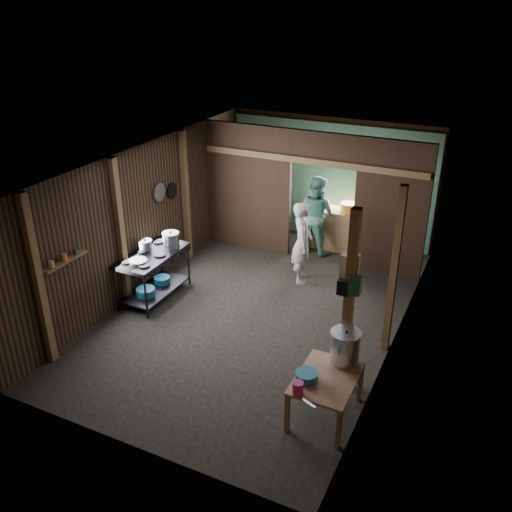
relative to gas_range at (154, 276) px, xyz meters
The scene contains 42 objects.
floor 1.97m from the gas_range, 12.68° to the left, with size 4.50×7.00×0.00m, color black.
ceiling 2.91m from the gas_range, 12.68° to the left, with size 4.50×7.00×0.00m, color #312F2E.
wall_back 4.44m from the gas_range, 64.39° to the left, with size 4.50×0.00×2.60m, color #4A3523.
wall_front 3.71m from the gas_range, 58.58° to the right, with size 4.50×0.00×2.60m, color #4A3523.
wall_left 1.04m from the gas_range, 131.19° to the left, with size 0.00×7.00×2.60m, color #4A3523.
wall_right 4.24m from the gas_range, ahead, with size 0.00×7.00×2.60m, color #4A3523.
partition_left 2.82m from the gas_range, 78.05° to the left, with size 1.85×0.10×2.60m, color #442F22.
partition_right 4.43m from the gas_range, 37.20° to the left, with size 1.35×0.10×2.60m, color #442F22.
partition_header 3.87m from the gas_range, 50.92° to the left, with size 1.30×0.10×0.60m, color #442F22.
turquoise_panel 4.38m from the gas_range, 64.05° to the left, with size 4.40×0.06×2.50m, color #5FB0A5.
back_counter 4.02m from the gas_range, 57.12° to the left, with size 1.20×0.50×0.85m, color olive.
wall_clock 4.62m from the gas_range, 60.87° to the left, with size 0.20×0.20×0.03m, color beige.
post_left_a 2.37m from the gas_range, 97.85° to the right, with size 0.10×0.12×2.60m, color olive.
post_left_b 1.00m from the gas_range, 128.50° to the right, with size 0.10×0.12×2.60m, color olive.
post_left_c 1.87m from the gas_range, 100.47° to the left, with size 0.10×0.12×2.60m, color olive.
post_right 4.16m from the gas_range, ahead, with size 0.10×0.12×2.60m, color olive.
post_free 3.93m from the gas_range, 13.23° to the right, with size 0.12×0.12×2.60m, color olive.
cross_beam 3.58m from the gas_range, 53.84° to the left, with size 4.40×0.12×0.12m, color olive.
pan_lid_big 1.51m from the gas_range, 111.85° to the left, with size 0.34×0.34×0.03m, color gray.
pan_lid_small 1.70m from the gas_range, 105.10° to the left, with size 0.30×0.30×0.03m, color black.
wall_shelf 1.96m from the gas_range, 99.15° to the right, with size 0.14×0.80×0.03m, color olive.
jar_white 2.21m from the gas_range, 97.98° to the right, with size 0.07×0.07×0.10m, color beige.
jar_yellow 1.99m from the gas_range, 99.15° to the right, with size 0.08×0.08×0.10m, color #FA9E28.
jar_green 1.81m from the gas_range, 100.50° to the right, with size 0.06×0.06×0.10m, color #1E4730.
bag_white 4.00m from the gas_range, 12.22° to the right, with size 0.22×0.15×0.32m, color beige.
bag_green 4.09m from the gas_range, 13.85° to the right, with size 0.16×0.12×0.24m, color #1E4730.
bag_black 3.95m from the gas_range, 14.66° to the right, with size 0.14×0.10×0.20m, color black.
gas_range is the anchor object (origin of this frame).
prep_table 4.03m from the gas_range, 23.00° to the right, with size 0.73×1.00×0.59m, color tan, non-canonical shape.
stove_pot_large 0.68m from the gas_range, 64.83° to the left, with size 0.30×0.30×0.31m, color #B3B3BE, non-canonical shape.
stove_pot_med 0.54m from the gas_range, 158.16° to the left, with size 0.24×0.24×0.21m, color #B3B3BE, non-canonical shape.
frying_pan 0.59m from the gas_range, 90.00° to the right, with size 0.31×0.53×0.07m, color gray, non-canonical shape.
blue_tub_front 0.32m from the gas_range, 90.00° to the right, with size 0.32×0.32×0.13m, color #1A6C9A.
blue_tub_back 0.31m from the gas_range, 90.00° to the left, with size 0.29×0.29×0.12m, color #1A6C9A.
stock_pot 3.99m from the gas_range, 16.95° to the right, with size 0.40×0.40×0.47m, color #B3B3BE, non-canonical shape.
wash_basin 3.90m from the gas_range, 26.12° to the right, with size 0.28×0.28×0.11m, color #1A6C9A.
pink_bucket 4.04m from the gas_range, 29.84° to the right, with size 0.14×0.14×0.16m, color #CE2470.
knife 4.20m from the gas_range, 30.02° to the right, with size 0.30×0.04×0.01m, color #B3B3BE.
yellow_tub 4.21m from the gas_range, 53.90° to the left, with size 0.33×0.33×0.18m, color #FA9E28.
red_cup 3.95m from the gas_range, 59.34° to the left, with size 0.12×0.12×0.14m, color #8C0504.
cook 2.73m from the gas_range, 38.78° to the left, with size 0.56×0.37×1.55m, color silver.
worker_back 3.59m from the gas_range, 58.05° to the left, with size 0.79×0.61×1.62m, color #63A297.
Camera 1 is at (3.40, -7.32, 4.93)m, focal length 38.64 mm.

